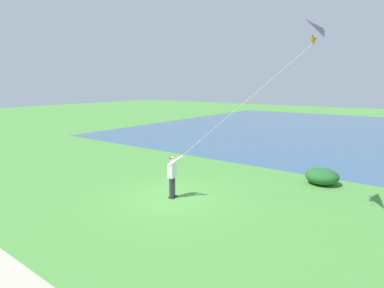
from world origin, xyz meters
name	(u,v)px	position (x,y,z in m)	size (l,w,h in m)	color
ground_plane	(173,198)	(0.00, 0.00, 0.00)	(120.00, 120.00, 0.00)	#4C8E3D
lake_water	(370,133)	(-24.72, 4.00, 0.00)	(36.00, 44.00, 0.01)	#385B7F
person_kite_flyer	(173,173)	(-0.04, -0.03, 1.05)	(0.51, 0.63, 1.83)	#232328
flying_kite	(305,34)	(-1.05, 4.64, 6.16)	(1.66, 4.76, 4.76)	purple
lakeside_shrub	(322,176)	(-5.56, 4.44, 0.38)	(1.42, 1.51, 0.76)	#236028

